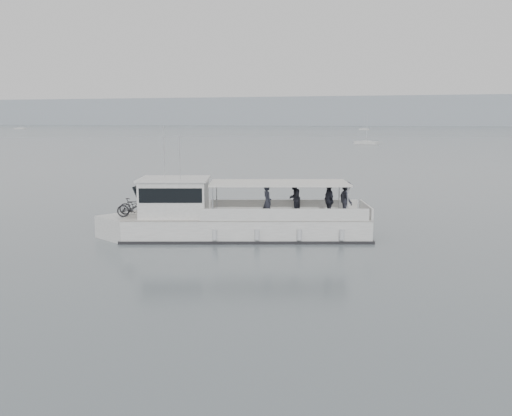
# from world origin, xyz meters

# --- Properties ---
(ground) EXTENTS (1400.00, 1400.00, 0.00)m
(ground) POSITION_xyz_m (0.00, 0.00, 0.00)
(ground) COLOR slate
(ground) RESTS_ON ground
(headland) EXTENTS (1400.00, 90.00, 28.00)m
(headland) POSITION_xyz_m (0.00, 560.00, 14.00)
(headland) COLOR #939EA8
(headland) RESTS_ON ground
(tour_boat) EXTENTS (14.39, 7.02, 6.07)m
(tour_boat) POSITION_xyz_m (2.82, -3.65, 1.00)
(tour_boat) COLOR white
(tour_boat) RESTS_ON ground
(moored_fleet) EXTENTS (456.86, 334.62, 10.33)m
(moored_fleet) POSITION_xyz_m (5.20, 205.17, 0.36)
(moored_fleet) COLOR white
(moored_fleet) RESTS_ON ground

